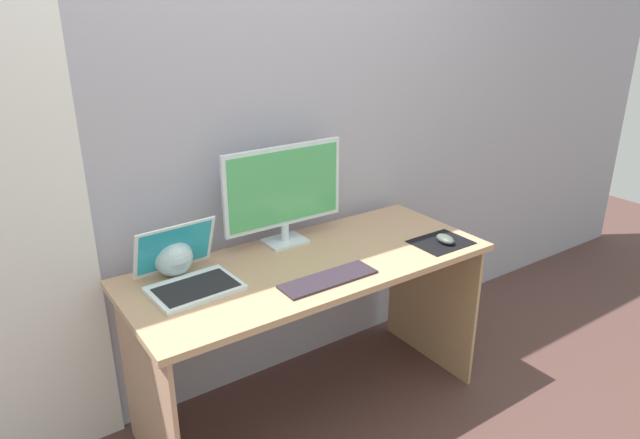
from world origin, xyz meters
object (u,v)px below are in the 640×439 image
(monitor, at_px, (284,191))
(fishbowl, at_px, (173,257))
(laptop, at_px, (188,274))
(mouse, at_px, (445,239))
(keyboard_external, at_px, (328,279))

(monitor, xyz_separation_m, fishbowl, (-0.52, -0.02, -0.17))
(laptop, distance_m, fishbowl, 0.12)
(mouse, bearing_deg, keyboard_external, -172.06)
(monitor, distance_m, keyboard_external, 0.47)
(laptop, bearing_deg, keyboard_external, -30.37)
(keyboard_external, bearing_deg, monitor, 82.14)
(fishbowl, bearing_deg, keyboard_external, -39.79)
(fishbowl, relative_size, keyboard_external, 0.39)
(laptop, xyz_separation_m, keyboard_external, (0.46, -0.27, -0.04))
(monitor, xyz_separation_m, keyboard_external, (-0.05, -0.41, -0.24))
(monitor, height_order, keyboard_external, monitor)
(laptop, distance_m, mouse, 1.12)
(fishbowl, relative_size, mouse, 1.54)
(monitor, bearing_deg, laptop, -164.91)
(monitor, distance_m, fishbowl, 0.55)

